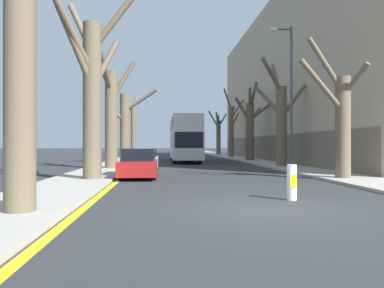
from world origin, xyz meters
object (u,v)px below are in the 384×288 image
at_px(parked_car_0, 139,164).
at_px(parked_car_1, 145,159).
at_px(street_tree_right_4, 218,134).
at_px(street_tree_left_0, 21,27).
at_px(street_tree_right_1, 281,119).
at_px(double_decker_bus, 185,137).
at_px(street_tree_right_0, 341,120).
at_px(street_tree_left_3, 125,126).
at_px(street_tree_right_3, 232,128).
at_px(street_tree_left_2, 111,111).
at_px(street_tree_left_1, 92,88).
at_px(lamp_post, 290,92).
at_px(street_tree_right_2, 251,126).
at_px(traffic_bollard, 292,182).
at_px(street_tree_left_4, 134,128).

xyz_separation_m(parked_car_0, parked_car_1, (0.00, 6.51, -0.03)).
bearing_deg(parked_car_0, street_tree_right_4, 75.59).
distance_m(street_tree_left_0, street_tree_right_4, 49.01).
relative_size(street_tree_right_1, parked_car_0, 1.77).
bearing_deg(double_decker_bus, street_tree_right_0, -72.49).
bearing_deg(street_tree_right_4, street_tree_left_3, -116.22).
xyz_separation_m(street_tree_left_0, street_tree_right_3, (11.79, 37.19, -0.62)).
xyz_separation_m(street_tree_left_2, double_decker_bus, (5.57, 10.77, -1.51)).
distance_m(street_tree_left_1, parked_car_0, 4.42).
height_order(street_tree_left_0, lamp_post, street_tree_left_0).
bearing_deg(street_tree_left_1, double_decker_bus, 74.25).
height_order(street_tree_left_1, street_tree_right_0, street_tree_left_1).
distance_m(street_tree_left_3, street_tree_right_1, 13.34).
relative_size(street_tree_left_0, street_tree_right_3, 1.12).
height_order(street_tree_right_1, street_tree_right_2, street_tree_right_1).
bearing_deg(street_tree_right_2, lamp_post, -93.69).
relative_size(street_tree_left_2, parked_car_0, 1.77).
bearing_deg(parked_car_0, street_tree_left_3, 98.31).
distance_m(street_tree_left_1, street_tree_right_2, 22.12).
height_order(street_tree_left_2, traffic_bollard, street_tree_left_2).
height_order(street_tree_right_2, traffic_bollard, street_tree_right_2).
xyz_separation_m(street_tree_left_1, street_tree_left_2, (-0.26, 8.06, -0.32)).
distance_m(street_tree_left_1, lamp_post, 11.95).
height_order(street_tree_right_0, street_tree_right_4, street_tree_right_4).
distance_m(street_tree_right_3, street_tree_right_4, 10.40).
bearing_deg(parked_car_0, street_tree_right_0, -13.16).
xyz_separation_m(street_tree_left_0, parked_car_0, (2.04, 10.06, -3.64)).
bearing_deg(parked_car_1, street_tree_left_1, -103.54).
xyz_separation_m(street_tree_right_4, traffic_bollard, (-4.63, -45.53, -2.73)).
bearing_deg(lamp_post, street_tree_right_2, 86.31).
relative_size(street_tree_right_0, parked_car_1, 1.57).
bearing_deg(street_tree_right_0, traffic_bollard, -127.01).
bearing_deg(street_tree_right_1, street_tree_right_2, 89.22).
xyz_separation_m(street_tree_left_0, street_tree_left_1, (0.05, 8.29, -0.11)).
distance_m(street_tree_right_1, double_decker_bus, 11.65).
distance_m(street_tree_left_2, parked_car_0, 7.42).
height_order(street_tree_right_4, traffic_bollard, street_tree_right_4).
distance_m(street_tree_right_0, parked_car_1, 12.99).
height_order(street_tree_left_0, street_tree_left_3, street_tree_left_0).
bearing_deg(traffic_bollard, street_tree_right_0, 52.99).
height_order(street_tree_left_3, street_tree_right_4, street_tree_right_4).
relative_size(street_tree_right_3, parked_car_1, 2.02).
relative_size(double_decker_bus, traffic_bollard, 10.92).
relative_size(street_tree_left_2, street_tree_right_4, 1.14).
bearing_deg(street_tree_right_1, street_tree_right_0, -91.33).
distance_m(street_tree_right_2, double_decker_bus, 6.52).
bearing_deg(lamp_post, parked_car_1, 159.54).
relative_size(street_tree_left_4, parked_car_0, 1.80).
distance_m(street_tree_left_3, street_tree_left_4, 8.93).
bearing_deg(street_tree_right_3, parked_car_1, -115.30).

